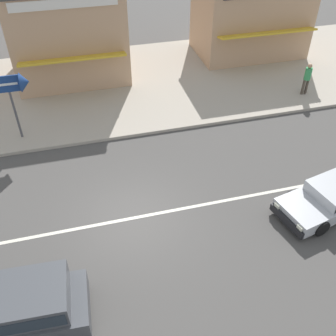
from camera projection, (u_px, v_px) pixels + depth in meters
name	position (u px, v px, depth m)	size (l,w,h in m)	color
ground_plane	(134.00, 218.00, 14.19)	(160.00, 160.00, 0.00)	#4C4947
lane_centre_stripe	(134.00, 218.00, 14.19)	(50.40, 0.14, 0.01)	silver
kerb_strip	(100.00, 87.00, 21.53)	(68.00, 10.00, 0.15)	#ADA393
minivan_dark_grey_0	(7.00, 310.00, 10.49)	(4.72, 2.10, 1.56)	#47494F
sedan_silver_1	(333.00, 197.00, 14.28)	(4.58, 2.57, 1.06)	#B7BABF
arrow_signboard	(21.00, 85.00, 16.28)	(1.41, 0.80, 3.06)	#4C4C51
pedestrian_by_shop	(307.00, 77.00, 20.19)	(0.34, 0.34, 1.70)	#4C4238
shopfront_corner_warung	(251.00, 14.00, 23.52)	(6.47, 4.88, 4.67)	tan
shopfront_mid_block	(67.00, 27.00, 21.23)	(5.97, 6.11, 5.12)	tan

